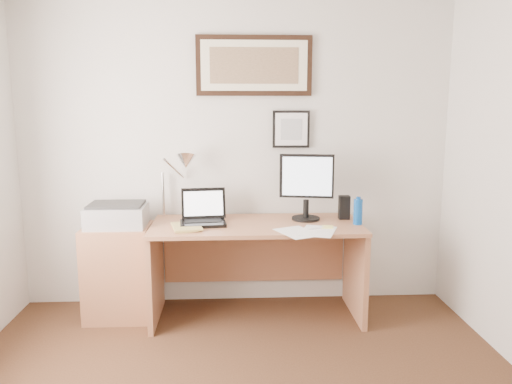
{
  "coord_description": "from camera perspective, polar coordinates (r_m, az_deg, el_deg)",
  "views": [
    {
      "loc": [
        -0.05,
        -2.08,
        1.66
      ],
      "look_at": [
        0.14,
        1.43,
        1.03
      ],
      "focal_mm": 35.0,
      "sensor_mm": 36.0,
      "label": 1
    }
  ],
  "objects": [
    {
      "name": "side_cabinet",
      "position": [
        4.06,
        -15.41,
        -8.8
      ],
      "size": [
        0.5,
        0.4,
        0.73
      ],
      "primitive_type": "cube",
      "color": "#9C6241",
      "rests_on": "floor"
    },
    {
      "name": "picture_large",
      "position": [
        4.06,
        -0.21,
        14.24
      ],
      "size": [
        0.92,
        0.04,
        0.47
      ],
      "color": "black",
      "rests_on": "wall_back"
    },
    {
      "name": "water_bottle",
      "position": [
        3.85,
        11.57,
        -2.24
      ],
      "size": [
        0.07,
        0.07,
        0.19
      ],
      "primitive_type": "cylinder",
      "color": "#0C49A0",
      "rests_on": "desk"
    },
    {
      "name": "printer",
      "position": [
        3.95,
        -15.61,
        -2.54
      ],
      "size": [
        0.44,
        0.34,
        0.18
      ],
      "color": "#9E9EA1",
      "rests_on": "side_cabinet"
    },
    {
      "name": "paper_sheet_b",
      "position": [
        3.61,
        7.11,
        -4.45
      ],
      "size": [
        0.33,
        0.39,
        0.0
      ],
      "primitive_type": "cube",
      "rotation": [
        0.0,
        0.0,
        -0.35
      ],
      "color": "white",
      "rests_on": "desk"
    },
    {
      "name": "wall_back",
      "position": [
        4.1,
        -2.33,
        4.39
      ],
      "size": [
        3.5,
        0.02,
        2.5
      ],
      "primitive_type": "cube",
      "color": "silver",
      "rests_on": "ground"
    },
    {
      "name": "laptop",
      "position": [
        3.84,
        -6.06,
        -2.74
      ],
      "size": [
        0.36,
        0.33,
        0.26
      ],
      "color": "black",
      "rests_on": "desk"
    },
    {
      "name": "marker_pen",
      "position": [
        3.67,
        6.82,
        -4.16
      ],
      "size": [
        0.14,
        0.06,
        0.02
      ],
      "primitive_type": "cylinder",
      "rotation": [
        0.0,
        1.57,
        0.35
      ],
      "color": "white",
      "rests_on": "desk"
    },
    {
      "name": "picture_small",
      "position": [
        4.08,
        4.03,
        7.18
      ],
      "size": [
        0.3,
        0.03,
        0.3
      ],
      "color": "black",
      "rests_on": "wall_back"
    },
    {
      "name": "bottle_cap",
      "position": [
        3.83,
        11.63,
        -0.69
      ],
      "size": [
        0.03,
        0.03,
        0.02
      ],
      "primitive_type": "cylinder",
      "color": "#0C49A0",
      "rests_on": "water_bottle"
    },
    {
      "name": "sticky_pad",
      "position": [
        3.72,
        8.18,
        -3.99
      ],
      "size": [
        0.1,
        0.1,
        0.01
      ],
      "primitive_type": "cube",
      "rotation": [
        0.0,
        0.0,
        -0.2
      ],
      "color": "#FFF878",
      "rests_on": "desk"
    },
    {
      "name": "desk_lamp",
      "position": [
        3.93,
        -8.26,
        3.14
      ],
      "size": [
        0.29,
        0.27,
        0.53
      ],
      "color": "white",
      "rests_on": "desk"
    },
    {
      "name": "paper_sheet_a",
      "position": [
        3.57,
        4.74,
        -4.62
      ],
      "size": [
        0.34,
        0.39,
        0.0
      ],
      "primitive_type": "cube",
      "rotation": [
        0.0,
        0.0,
        0.43
      ],
      "color": "white",
      "rests_on": "desk"
    },
    {
      "name": "desk",
      "position": [
        3.96,
        -0.02,
        -6.64
      ],
      "size": [
        1.6,
        0.7,
        0.75
      ],
      "color": "#9C6241",
      "rests_on": "floor"
    },
    {
      "name": "speaker",
      "position": [
        4.01,
        10.05,
        -1.75
      ],
      "size": [
        0.08,
        0.07,
        0.19
      ],
      "primitive_type": "cube",
      "rotation": [
        0.0,
        0.0,
        -0.02
      ],
      "color": "black",
      "rests_on": "desk"
    },
    {
      "name": "book",
      "position": [
        3.7,
        -9.5,
        -4.07
      ],
      "size": [
        0.26,
        0.32,
        0.02
      ],
      "primitive_type": "imported",
      "rotation": [
        0.0,
        0.0,
        0.21
      ],
      "color": "tan",
      "rests_on": "desk"
    },
    {
      "name": "lcd_monitor",
      "position": [
        3.9,
        5.8,
        0.96
      ],
      "size": [
        0.42,
        0.22,
        0.52
      ],
      "color": "black",
      "rests_on": "desk"
    }
  ]
}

